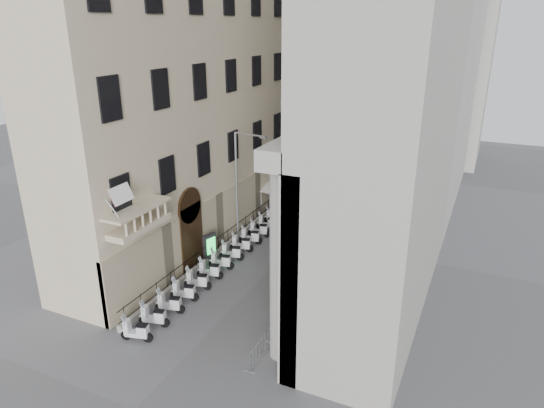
% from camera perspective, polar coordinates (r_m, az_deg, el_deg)
% --- Properties ---
extents(left_building, '(5.00, 36.00, 34.00)m').
position_cam_1_polar(left_building, '(39.56, -5.51, 22.72)').
color(left_building, beige).
rests_on(left_building, ground).
extents(far_building, '(22.00, 10.00, 30.00)m').
position_cam_1_polar(far_building, '(61.52, 14.15, 19.57)').
color(far_building, beige).
rests_on(far_building, ground).
extents(iron_fence, '(0.30, 28.00, 1.40)m').
position_cam_1_polar(iron_fence, '(37.79, -3.45, -3.62)').
color(iron_fence, black).
rests_on(iron_fence, ground).
extents(blue_awning, '(1.60, 3.00, 3.00)m').
position_cam_1_polar(blue_awning, '(42.08, 12.01, -1.46)').
color(blue_awning, navy).
rests_on(blue_awning, ground).
extents(flag, '(1.00, 1.40, 8.20)m').
position_cam_1_polar(flag, '(28.27, -15.67, -13.47)').
color(flag, '#9E0C11').
rests_on(flag, ground).
extents(scooter_0, '(1.50, 0.89, 1.50)m').
position_cam_1_polar(scooter_0, '(27.00, -15.51, -15.23)').
color(scooter_0, silver).
rests_on(scooter_0, ground).
extents(scooter_1, '(1.50, 0.89, 1.50)m').
position_cam_1_polar(scooter_1, '(27.89, -13.59, -13.77)').
color(scooter_1, silver).
rests_on(scooter_1, ground).
extents(scooter_2, '(1.50, 0.89, 1.50)m').
position_cam_1_polar(scooter_2, '(28.81, -11.82, -12.38)').
color(scooter_2, silver).
rests_on(scooter_2, ground).
extents(scooter_3, '(1.50, 0.89, 1.50)m').
position_cam_1_polar(scooter_3, '(29.78, -10.18, -11.07)').
color(scooter_3, silver).
rests_on(scooter_3, ground).
extents(scooter_4, '(1.50, 0.89, 1.50)m').
position_cam_1_polar(scooter_4, '(30.79, -8.66, -9.84)').
color(scooter_4, silver).
rests_on(scooter_4, ground).
extents(scooter_5, '(1.50, 0.89, 1.50)m').
position_cam_1_polar(scooter_5, '(31.83, -7.24, -8.68)').
color(scooter_5, silver).
rests_on(scooter_5, ground).
extents(scooter_6, '(1.50, 0.89, 1.50)m').
position_cam_1_polar(scooter_6, '(32.90, -5.93, -7.58)').
color(scooter_6, silver).
rests_on(scooter_6, ground).
extents(scooter_7, '(1.50, 0.89, 1.50)m').
position_cam_1_polar(scooter_7, '(33.99, -4.70, -6.56)').
color(scooter_7, silver).
rests_on(scooter_7, ground).
extents(scooter_8, '(1.50, 0.89, 1.50)m').
position_cam_1_polar(scooter_8, '(35.11, -3.56, -5.60)').
color(scooter_8, silver).
rests_on(scooter_8, ground).
extents(scooter_9, '(1.50, 0.89, 1.50)m').
position_cam_1_polar(scooter_9, '(36.25, -2.49, -4.69)').
color(scooter_9, silver).
rests_on(scooter_9, ground).
extents(scooter_10, '(1.50, 0.89, 1.50)m').
position_cam_1_polar(scooter_10, '(37.42, -1.49, -3.84)').
color(scooter_10, silver).
rests_on(scooter_10, ground).
extents(scooter_11, '(1.50, 0.89, 1.50)m').
position_cam_1_polar(scooter_11, '(38.60, -0.55, -3.04)').
color(scooter_11, silver).
rests_on(scooter_11, ground).
extents(scooter_12, '(1.50, 0.89, 1.50)m').
position_cam_1_polar(scooter_12, '(39.80, 0.33, -2.29)').
color(scooter_12, silver).
rests_on(scooter_12, ground).
extents(scooter_13, '(1.50, 0.89, 1.50)m').
position_cam_1_polar(scooter_13, '(41.01, 1.16, -1.58)').
color(scooter_13, silver).
rests_on(scooter_13, ground).
extents(barrier_0, '(0.60, 2.40, 1.10)m').
position_cam_1_polar(barrier_0, '(25.03, -1.33, -17.59)').
color(barrier_0, '#B2B5BB').
rests_on(barrier_0, ground).
extents(barrier_1, '(0.60, 2.40, 1.10)m').
position_cam_1_polar(barrier_1, '(26.85, 1.08, -14.59)').
color(barrier_1, '#B2B5BB').
rests_on(barrier_1, ground).
extents(barrier_2, '(0.60, 2.40, 1.10)m').
position_cam_1_polar(barrier_2, '(28.78, 3.13, -11.97)').
color(barrier_2, '#B2B5BB').
rests_on(barrier_2, ground).
extents(barrier_3, '(0.60, 2.40, 1.10)m').
position_cam_1_polar(barrier_3, '(30.78, 4.88, -9.67)').
color(barrier_3, '#B2B5BB').
rests_on(barrier_3, ground).
extents(barrier_4, '(0.60, 2.40, 1.10)m').
position_cam_1_polar(barrier_4, '(32.86, 6.39, -7.64)').
color(barrier_4, '#B2B5BB').
rests_on(barrier_4, ground).
extents(barrier_5, '(0.60, 2.40, 1.10)m').
position_cam_1_polar(barrier_5, '(34.98, 7.71, -5.86)').
color(barrier_5, '#B2B5BB').
rests_on(barrier_5, ground).
extents(security_tent, '(3.69, 3.69, 3.00)m').
position_cam_1_polar(security_tent, '(41.45, 1.08, 2.35)').
color(security_tent, silver).
rests_on(security_tent, ground).
extents(street_lamp, '(2.70, 0.56, 8.31)m').
position_cam_1_polar(street_lamp, '(35.00, -3.78, 3.06)').
color(street_lamp, '#9A9DA2').
rests_on(street_lamp, ground).
extents(info_kiosk, '(0.56, 1.02, 2.07)m').
position_cam_1_polar(info_kiosk, '(33.42, -7.32, -5.16)').
color(info_kiosk, black).
rests_on(info_kiosk, ground).
extents(pedestrian_a, '(0.82, 0.65, 1.95)m').
position_cam_1_polar(pedestrian_a, '(47.93, 8.63, 2.74)').
color(pedestrian_a, '#0D1136').
rests_on(pedestrian_a, ground).
extents(pedestrian_b, '(1.04, 0.91, 1.83)m').
position_cam_1_polar(pedestrian_b, '(43.63, 7.43, 0.93)').
color(pedestrian_b, black).
rests_on(pedestrian_b, ground).
extents(pedestrian_c, '(1.08, 0.90, 1.89)m').
position_cam_1_polar(pedestrian_c, '(51.67, 11.21, 3.86)').
color(pedestrian_c, black).
rests_on(pedestrian_c, ground).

